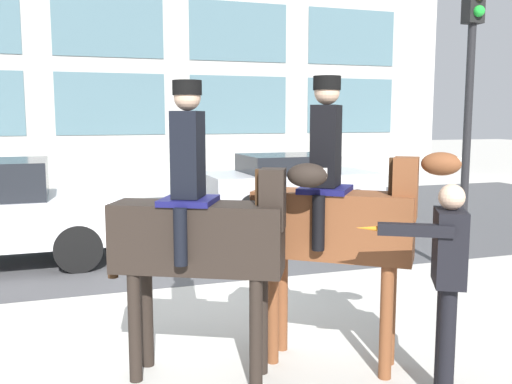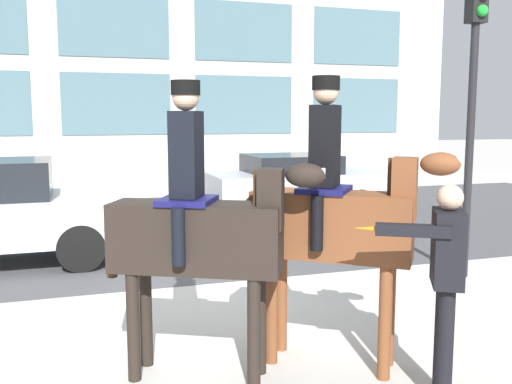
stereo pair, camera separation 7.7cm
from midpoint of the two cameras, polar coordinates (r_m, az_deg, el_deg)
The scene contains 7 objects.
ground_plane at distance 7.28m, azimuth -5.70°, elevation -10.38°, with size 80.00×80.00×0.00m, color #B2AFA8.
road_surface at distance 11.82m, azimuth -10.92°, elevation -3.48°, with size 25.15×8.50×0.01m.
mounted_horse_lead at distance 4.80m, azimuth -5.92°, elevation -3.68°, with size 1.74×1.10×2.53m.
mounted_horse_companion at distance 5.08m, azimuth 7.63°, elevation -2.51°, with size 1.59×1.32×2.58m.
pedestrian_bystander at distance 4.68m, azimuth 18.06°, elevation -7.84°, with size 0.91×0.46×1.73m.
street_car_far_lane at distance 13.12m, azimuth 3.18°, elevation 0.96°, with size 3.92×1.98×1.38m.
traffic_light at distance 8.39m, azimuth 20.43°, elevation 10.94°, with size 0.24×0.29×4.19m.
Camera 1 is at (-1.58, -6.75, 2.24)m, focal length 40.00 mm.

